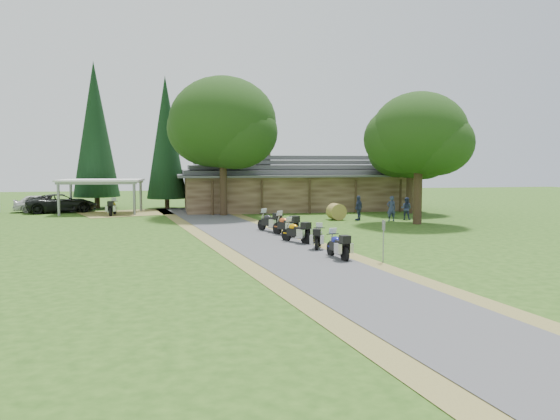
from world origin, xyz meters
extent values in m
plane|color=#274914|center=(0.00, 0.00, 0.00)|extent=(120.00, 120.00, 0.00)
plane|color=#474749|center=(-0.50, 4.00, 0.00)|extent=(51.95, 51.95, 0.00)
imported|color=silver|center=(-16.15, 25.50, 0.95)|extent=(3.52, 6.06, 1.90)
imported|color=black|center=(-14.35, 24.68, 1.18)|extent=(4.20, 6.62, 2.35)
imported|color=navy|center=(10.30, 12.67, 1.07)|extent=(0.62, 0.45, 2.14)
imported|color=navy|center=(11.83, 13.49, 0.97)|extent=(0.68, 0.65, 1.93)
imported|color=navy|center=(8.21, 13.72, 1.06)|extent=(0.73, 0.73, 2.12)
cylinder|color=olive|center=(6.70, 14.35, 0.60)|extent=(1.30, 1.21, 1.20)
cone|color=black|center=(-5.62, 26.86, 6.02)|extent=(3.60, 3.60, 12.04)
cone|color=black|center=(-11.93, 28.26, 6.68)|extent=(4.15, 4.15, 13.36)
camera|label=1|loc=(-5.21, -24.10, 4.23)|focal=35.00mm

